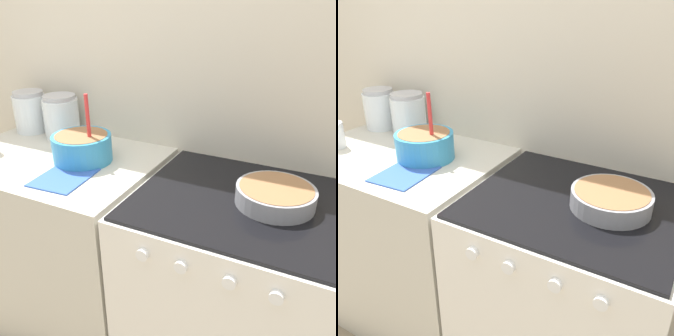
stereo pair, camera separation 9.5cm
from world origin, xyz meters
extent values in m
cube|color=beige|center=(0.00, 0.67, 1.20)|extent=(4.78, 0.05, 2.40)
cube|color=beige|center=(-0.45, 0.32, 0.44)|extent=(0.89, 0.65, 0.88)
cube|color=white|center=(0.38, 0.32, 0.43)|extent=(0.74, 0.65, 0.87)
cube|color=black|center=(0.38, 0.32, 0.87)|extent=(0.71, 0.62, 0.01)
cylinder|color=white|center=(0.18, -0.01, 0.80)|extent=(0.04, 0.02, 0.04)
cylinder|color=white|center=(0.31, -0.01, 0.80)|extent=(0.04, 0.02, 0.04)
cylinder|color=white|center=(0.46, -0.01, 0.80)|extent=(0.04, 0.02, 0.04)
cylinder|color=white|center=(0.59, -0.01, 0.80)|extent=(0.04, 0.02, 0.04)
cylinder|color=#338CBF|center=(-0.30, 0.35, 0.94)|extent=(0.25, 0.25, 0.12)
cylinder|color=#8C603D|center=(-0.30, 0.35, 0.97)|extent=(0.22, 0.22, 0.06)
cylinder|color=red|center=(-0.26, 0.35, 1.04)|extent=(0.02, 0.02, 0.27)
cylinder|color=gray|center=(0.50, 0.34, 0.91)|extent=(0.26, 0.26, 0.06)
cylinder|color=#8C603D|center=(0.50, 0.34, 0.92)|extent=(0.24, 0.24, 0.05)
cylinder|color=silver|center=(-0.78, 0.54, 0.97)|extent=(0.16, 0.16, 0.19)
cylinder|color=red|center=(-0.78, 0.54, 0.94)|extent=(0.14, 0.14, 0.11)
cylinder|color=#B2B2B7|center=(-0.78, 0.54, 1.08)|extent=(0.15, 0.15, 0.02)
cylinder|color=silver|center=(-0.58, 0.54, 0.97)|extent=(0.17, 0.17, 0.19)
cylinder|color=silver|center=(-0.58, 0.54, 0.94)|extent=(0.15, 0.15, 0.11)
cylinder|color=#B2B2B7|center=(-0.58, 0.54, 1.08)|extent=(0.15, 0.15, 0.02)
cube|color=#3359B2|center=(-0.27, 0.18, 0.88)|extent=(0.20, 0.24, 0.01)
camera|label=1|loc=(0.66, -0.81, 1.53)|focal=40.00mm
camera|label=2|loc=(0.74, -0.76, 1.53)|focal=40.00mm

